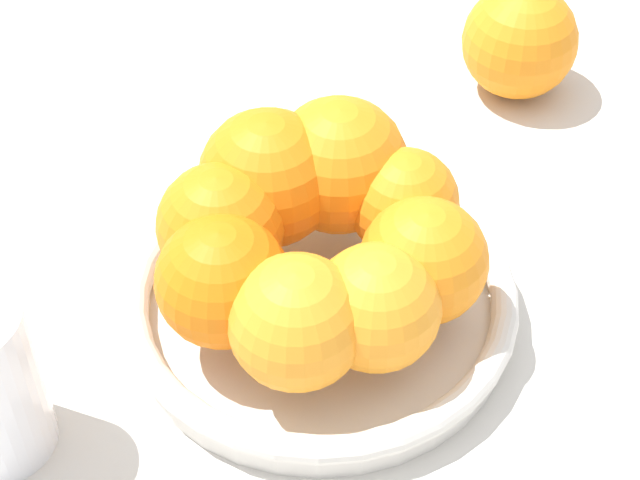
{
  "coord_description": "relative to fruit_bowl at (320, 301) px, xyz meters",
  "views": [
    {
      "loc": [
        -0.16,
        0.38,
        0.48
      ],
      "look_at": [
        0.0,
        0.0,
        0.07
      ],
      "focal_mm": 60.0,
      "sensor_mm": 36.0,
      "label": 1
    }
  ],
  "objects": [
    {
      "name": "fruit_bowl",
      "position": [
        0.0,
        0.0,
        0.0
      ],
      "size": [
        0.23,
        0.23,
        0.03
      ],
      "color": "silver",
      "rests_on": "ground_plane"
    },
    {
      "name": "stray_orange",
      "position": [
        -0.04,
        -0.26,
        0.03
      ],
      "size": [
        0.08,
        0.08,
        0.08
      ],
      "primitive_type": "sphere",
      "color": "orange",
      "rests_on": "ground_plane"
    },
    {
      "name": "ground_plane",
      "position": [
        0.0,
        0.0,
        -0.01
      ],
      "size": [
        4.0,
        4.0,
        0.0
      ],
      "primitive_type": "plane",
      "color": "beige"
    },
    {
      "name": "orange_pile",
      "position": [
        0.01,
        -0.0,
        0.05
      ],
      "size": [
        0.19,
        0.19,
        0.08
      ],
      "color": "orange",
      "rests_on": "fruit_bowl"
    }
  ]
}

